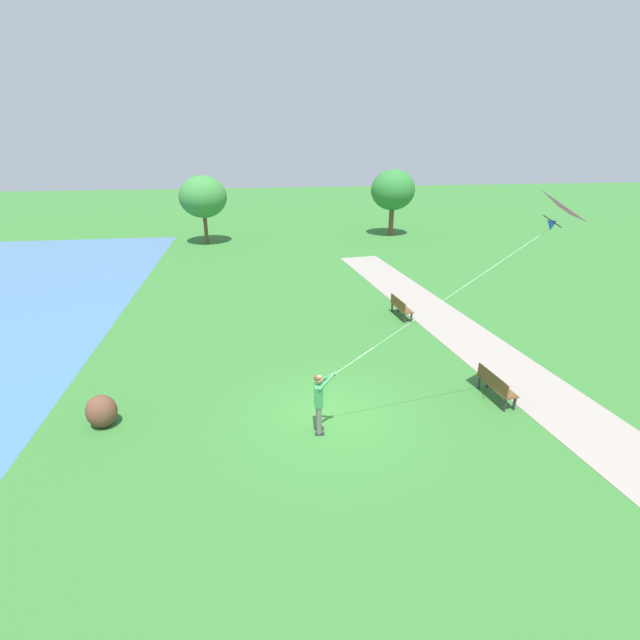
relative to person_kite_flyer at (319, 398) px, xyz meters
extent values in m
plane|color=#33702D|center=(0.41, 0.63, -1.05)|extent=(120.00, 120.00, 0.00)
cube|color=gray|center=(6.94, 2.63, -1.04)|extent=(6.19, 32.06, 0.02)
cube|color=#232328|center=(0.01, 0.12, -1.02)|extent=(0.25, 0.13, 0.06)
cylinder|color=slate|center=(-0.01, 0.12, -0.60)|extent=(0.14, 0.14, 0.82)
cube|color=#232328|center=(-0.01, -0.12, -1.02)|extent=(0.25, 0.13, 0.06)
cylinder|color=slate|center=(-0.03, -0.12, -0.60)|extent=(0.14, 0.14, 0.82)
cube|color=#38894C|center=(-0.02, 0.00, 0.11)|extent=(0.25, 0.42, 0.60)
sphere|color=tan|center=(-0.02, 0.00, 0.57)|extent=(0.22, 0.22, 0.22)
ellipsoid|color=#4C3319|center=(-0.04, 0.00, 0.61)|extent=(0.24, 0.24, 0.13)
cylinder|color=#38894C|center=(0.21, 0.07, 0.56)|extent=(0.51, 0.38, 0.43)
cylinder|color=#38894C|center=(0.19, -0.10, 0.56)|extent=(0.55, 0.31, 0.43)
sphere|color=tan|center=(0.36, -0.03, 0.69)|extent=(0.10, 0.10, 0.10)
pyramid|color=#E02D9E|center=(5.00, -0.34, 4.83)|extent=(1.29, 1.84, 0.57)
cone|color=blue|center=(5.36, -0.46, 4.47)|extent=(0.25, 0.25, 0.22)
cylinder|color=black|center=(5.36, -0.46, 4.58)|extent=(0.55, 1.51, 0.02)
cylinder|color=silver|center=(2.86, -0.25, 2.56)|extent=(5.01, 0.44, 3.74)
cube|color=brown|center=(5.53, 0.95, -0.60)|extent=(0.62, 1.54, 0.05)
cube|color=brown|center=(5.34, 0.93, -0.37)|extent=(0.22, 1.49, 0.40)
cube|color=#2D2D33|center=(5.61, 1.63, -0.82)|extent=(0.07, 0.07, 0.45)
cube|color=#2D2D33|center=(5.29, 1.60, -0.82)|extent=(0.07, 0.07, 0.45)
cube|color=#2D2D33|center=(5.76, 0.30, -0.82)|extent=(0.07, 0.07, 0.45)
cube|color=#2D2D33|center=(5.45, 0.27, -0.82)|extent=(0.07, 0.07, 0.45)
cube|color=brown|center=(4.69, 7.90, -0.60)|extent=(0.62, 1.54, 0.05)
cube|color=brown|center=(4.50, 7.88, -0.37)|extent=(0.22, 1.49, 0.40)
cube|color=#2D2D33|center=(4.77, 8.58, -0.82)|extent=(0.07, 0.07, 0.45)
cube|color=#2D2D33|center=(4.45, 8.55, -0.82)|extent=(0.07, 0.07, 0.45)
cube|color=#2D2D33|center=(4.93, 7.25, -0.82)|extent=(0.07, 0.07, 0.45)
cube|color=#2D2D33|center=(4.61, 7.22, -0.82)|extent=(0.07, 0.07, 0.45)
cylinder|color=brown|center=(-5.04, 23.96, 0.11)|extent=(0.27, 0.27, 2.31)
ellipsoid|color=#387F38|center=(-5.04, 23.96, 2.28)|extent=(3.32, 3.30, 2.90)
cylinder|color=brown|center=(9.04, 25.02, 0.16)|extent=(0.38, 0.38, 2.42)
ellipsoid|color=#2D7533|center=(9.04, 25.02, 2.42)|extent=(3.35, 3.12, 3.01)
ellipsoid|color=brown|center=(-5.86, 1.09, -0.58)|extent=(0.82, 0.76, 0.93)
camera|label=1|loc=(-1.41, -10.45, 6.48)|focal=26.13mm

